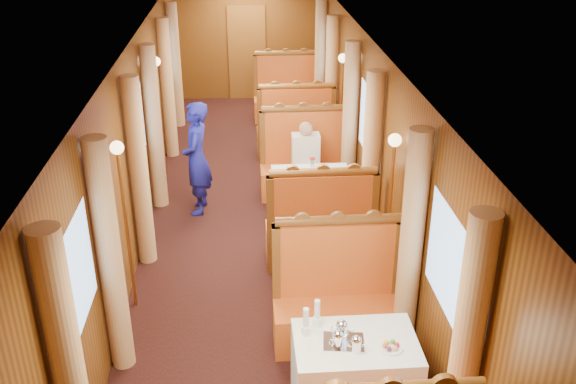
{
  "coord_description": "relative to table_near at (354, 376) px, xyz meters",
  "views": [
    {
      "loc": [
        -0.15,
        -7.79,
        4.21
      ],
      "look_at": [
        0.35,
        -1.16,
        1.05
      ],
      "focal_mm": 40.0,
      "sensor_mm": 36.0,
      "label": 1
    }
  ],
  "objects": [
    {
      "name": "table_mid",
      "position": [
        0.0,
        3.5,
        0.0
      ],
      "size": [
        1.05,
        0.72,
        0.75
      ],
      "primitive_type": "cube",
      "color": "white",
      "rests_on": "floor"
    },
    {
      "name": "sconce_right_fore",
      "position": [
        0.65,
        1.75,
        1.01
      ],
      "size": [
        0.14,
        0.14,
        1.95
      ],
      "color": "#BF8C3F",
      "rests_on": "floor"
    },
    {
      "name": "banquette_near_aft",
      "position": [
        0.0,
        1.01,
        0.05
      ],
      "size": [
        1.3,
        0.55,
        1.34
      ],
      "color": "#B53314",
      "rests_on": "floor"
    },
    {
      "name": "floor",
      "position": [
        -0.75,
        3.5,
        -0.38
      ],
      "size": [
        3.0,
        12.0,
        0.01
      ],
      "primitive_type": null,
      "color": "black",
      "rests_on": "ground"
    },
    {
      "name": "table_near",
      "position": [
        0.0,
        0.0,
        0.0
      ],
      "size": [
        1.05,
        0.72,
        0.75
      ],
      "primitive_type": "cube",
      "color": "white",
      "rests_on": "floor"
    },
    {
      "name": "steward",
      "position": [
        -1.55,
        4.03,
        0.43
      ],
      "size": [
        0.42,
        0.61,
        1.62
      ],
      "primitive_type": "imported",
      "rotation": [
        0.0,
        0.0,
        -1.64
      ],
      "color": "navy",
      "rests_on": "floor"
    },
    {
      "name": "curtain_right_far_b",
      "position": [
        0.63,
        7.78,
        0.8
      ],
      "size": [
        0.22,
        0.22,
        2.35
      ],
      "primitive_type": "cylinder",
      "color": "tan",
      "rests_on": "floor"
    },
    {
      "name": "rose_vase_mid",
      "position": [
        0.01,
        3.49,
        0.55
      ],
      "size": [
        0.06,
        0.06,
        0.36
      ],
      "rotation": [
        0.0,
        0.0,
        -0.16
      ],
      "color": "silver",
      "rests_on": "table_mid"
    },
    {
      "name": "wall_right",
      "position": [
        0.75,
        3.5,
        0.88
      ],
      "size": [
        0.01,
        12.0,
        2.5
      ],
      "primitive_type": null,
      "rotation": [
        1.57,
        0.0,
        -1.57
      ],
      "color": "brown",
      "rests_on": "floor"
    },
    {
      "name": "curtain_right_mid_b",
      "position": [
        0.63,
        4.28,
        0.8
      ],
      "size": [
        0.22,
        0.22,
        2.35
      ],
      "primitive_type": "cylinder",
      "color": "tan",
      "rests_on": "floor"
    },
    {
      "name": "teapot_back",
      "position": [
        -0.12,
        0.05,
        0.44
      ],
      "size": [
        0.2,
        0.16,
        0.14
      ],
      "primitive_type": null,
      "rotation": [
        0.0,
        0.0,
        -0.25
      ],
      "color": "silver",
      "rests_on": "tea_tray"
    },
    {
      "name": "window_right_far",
      "position": [
        0.74,
        7.0,
        1.07
      ],
      "size": [
        0.01,
        1.2,
        0.9
      ],
      "primitive_type": null,
      "rotation": [
        1.57,
        0.0,
        -1.57
      ],
      "color": "#80ADE4",
      "rests_on": "wall_right"
    },
    {
      "name": "curtain_right_mid_a",
      "position": [
        0.63,
        2.72,
        0.8
      ],
      "size": [
        0.22,
        0.22,
        2.35
      ],
      "primitive_type": "cylinder",
      "color": "tan",
      "rests_on": "floor"
    },
    {
      "name": "cup_inboard",
      "position": [
        -0.42,
        0.12,
        0.48
      ],
      "size": [
        0.08,
        0.08,
        0.26
      ],
      "rotation": [
        0.0,
        0.0,
        0.18
      ],
      "color": "white",
      "rests_on": "table_near"
    },
    {
      "name": "curtain_right_near_a",
      "position": [
        0.63,
        -0.78,
        0.8
      ],
      "size": [
        0.22,
        0.22,
        2.35
      ],
      "primitive_type": "cylinder",
      "color": "tan",
      "rests_on": "floor"
    },
    {
      "name": "curtain_left_mid_a",
      "position": [
        -2.13,
        2.72,
        0.8
      ],
      "size": [
        0.22,
        0.22,
        2.35
      ],
      "primitive_type": "cylinder",
      "color": "tan",
      "rests_on": "floor"
    },
    {
      "name": "window_left_mid",
      "position": [
        -2.24,
        3.5,
        1.07
      ],
      "size": [
        0.01,
        1.2,
        0.9
      ],
      "primitive_type": null,
      "rotation": [
        1.57,
        0.0,
        1.57
      ],
      "color": "#80ADE4",
      "rests_on": "wall_left"
    },
    {
      "name": "curtain_right_near_b",
      "position": [
        0.63,
        0.78,
        0.8
      ],
      "size": [
        0.22,
        0.22,
        2.35
      ],
      "primitive_type": "cylinder",
      "color": "tan",
      "rests_on": "floor"
    },
    {
      "name": "tea_tray",
      "position": [
        -0.11,
        -0.01,
        0.38
      ],
      "size": [
        0.37,
        0.3,
        0.01
      ],
      "primitive_type": "cube",
      "rotation": [
        0.0,
        0.0,
        -0.13
      ],
      "color": "silver",
      "rests_on": "table_near"
    },
    {
      "name": "wall_far",
      "position": [
        -0.75,
        9.5,
        0.88
      ],
      "size": [
        3.0,
        0.01,
        2.5
      ],
      "primitive_type": null,
      "rotation": [
        1.57,
        0.0,
        0.0
      ],
      "color": "brown",
      "rests_on": "floor"
    },
    {
      "name": "sconce_left_fore",
      "position": [
        -2.15,
        1.75,
        1.01
      ],
      "size": [
        0.14,
        0.14,
        1.95
      ],
      "color": "#BF8C3F",
      "rests_on": "floor"
    },
    {
      "name": "curtain_left_near_b",
      "position": [
        -2.13,
        0.78,
        0.8
      ],
      "size": [
        0.22,
        0.22,
        2.35
      ],
      "primitive_type": "cylinder",
      "color": "tan",
      "rests_on": "floor"
    },
    {
      "name": "doorway_far",
      "position": [
        -0.75,
        9.47,
        0.62
      ],
      "size": [
        0.8,
        0.04,
        2.0
      ],
      "primitive_type": "cube",
      "color": "brown",
      "rests_on": "floor"
    },
    {
      "name": "window_left_far",
      "position": [
        -2.24,
        7.0,
        1.07
      ],
      "size": [
        0.01,
        1.2,
        0.9
      ],
      "primitive_type": null,
      "rotation": [
        1.57,
        0.0,
        1.57
      ],
      "color": "#80ADE4",
      "rests_on": "wall_left"
    },
    {
      "name": "ceiling",
      "position": [
        -0.75,
        3.5,
        2.12
      ],
      "size": [
        3.0,
        12.0,
        0.01
      ],
      "primitive_type": null,
      "rotation": [
        3.14,
        0.0,
        0.0
      ],
      "color": "silver",
      "rests_on": "wall_left"
    },
    {
      "name": "wall_left",
      "position": [
        -2.25,
        3.5,
        0.88
      ],
      "size": [
        0.01,
        12.0,
        2.5
      ],
      "primitive_type": null,
      "rotation": [
        1.57,
        0.0,
        1.57
      ],
      "color": "brown",
      "rests_on": "floor"
    },
    {
      "name": "banquette_mid_fwd",
      "position": [
        0.0,
        2.49,
        0.05
      ],
      "size": [
        1.3,
        0.55,
        1.34
      ],
      "color": "#B53314",
      "rests_on": "floor"
    },
    {
      "name": "curtain_left_far_b",
      "position": [
        -2.13,
        7.78,
        0.8
      ],
      "size": [
        0.22,
        0.22,
        2.35
      ],
      "primitive_type": "cylinder",
      "color": "tan",
      "rests_on": "floor"
    },
    {
      "name": "rose_vase_far",
      "position": [
        -0.03,
        6.96,
        0.55
      ],
      "size": [
        0.06,
        0.06,
        0.36
      ],
      "rotation": [
        0.0,
        0.0,
        -0.37
      ],
      "color": "silver",
      "rests_on": "table_far"
    },
    {
      "name": "banquette_mid_aft",
      "position": [
        0.0,
        4.51,
        0.05
      ],
      "size": [
        1.3,
        0.55,
        1.34
      ],
      "color": "#B53314",
      "rests_on": "floor"
    },
    {
      "name": "sconce_right_aft",
      "position": [
        0.65,
        5.25,
        1.01
      ],
      "size": [
        0.14,
        0.14,
        1.95
      ],
      "color": "#BF8C3F",
      "rests_on": "floor"
    },
    {
      "name": "curtain_right_far_a",
      "position": [
        0.63,
        6.22,
        0.8
      ],
      "size": [
        0.22,
        0.22,
        2.35
      ],
      "primitive_type": "cylinder",
      "color": "tan",
      "rests_on": "floor"
    },
    {
      "name": "window_right_near",
      "position": [
        0.74,
        0.0,
        1.07
      ],
      "size": [
        0.01,
        1.2,
        0.9
      ],
      "primitive_type": null,
      "rotation": [
        1.57,
        0.0,
        -1.57
      ],
      "color": "#80ADE4",
      "rests_on": "wall_right"
    },
    {
      "name": "sconce_left_aft",
      "position": [
        -2.15,
        5.25,
        1.01
      ],
      "size": [
        0.14,
        0.14,
        1.95
      ],
      "color": "#BF8C3F",
      "rests_on": "floor"
    },
    {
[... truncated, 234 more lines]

